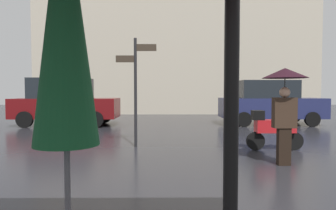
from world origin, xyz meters
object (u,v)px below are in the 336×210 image
at_px(parked_car_right, 269,102).
at_px(pedestrian_with_umbrella, 285,91).
at_px(parked_car_left, 65,102).
at_px(street_signpost, 136,81).
at_px(parked_scooter, 273,128).
at_px(folded_patio_umbrella_near, 65,24).

bearing_deg(parked_car_right, pedestrian_with_umbrella, 70.16).
bearing_deg(parked_car_left, pedestrian_with_umbrella, -51.16).
relative_size(parked_car_right, street_signpost, 1.53).
bearing_deg(parked_car_left, parked_scooter, -42.82).
height_order(pedestrian_with_umbrella, parked_car_left, parked_car_left).
height_order(folded_patio_umbrella_near, parked_scooter, folded_patio_umbrella_near).
relative_size(pedestrian_with_umbrella, parked_scooter, 1.36).
bearing_deg(parked_scooter, folded_patio_umbrella_near, -141.36).
bearing_deg(pedestrian_with_umbrella, folded_patio_umbrella_near, -102.25).
bearing_deg(parked_scooter, pedestrian_with_umbrella, -123.59).
bearing_deg(parked_scooter, parked_car_right, 50.42).
relative_size(folded_patio_umbrella_near, pedestrian_with_umbrella, 1.41).
height_order(folded_patio_umbrella_near, parked_car_right, folded_patio_umbrella_near).
xyz_separation_m(pedestrian_with_umbrella, parked_car_left, (-6.79, 7.06, -0.47)).
distance_m(parked_scooter, parked_car_left, 9.03).
bearing_deg(folded_patio_umbrella_near, parked_car_left, 108.65).
height_order(parked_scooter, street_signpost, street_signpost).
bearing_deg(folded_patio_umbrella_near, parked_scooter, 59.87).
xyz_separation_m(pedestrian_with_umbrella, parked_car_right, (2.27, 7.35, -0.51)).
distance_m(folded_patio_umbrella_near, street_signpost, 6.21).
bearing_deg(parked_car_left, street_signpost, -59.55).
xyz_separation_m(folded_patio_umbrella_near, parked_car_left, (-3.80, 11.25, -0.86)).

